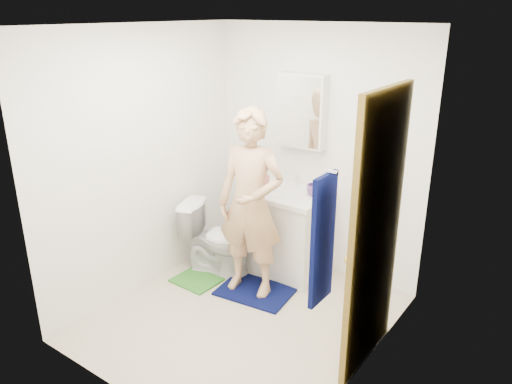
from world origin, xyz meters
TOP-DOWN VIEW (x-y plane):
  - floor at (0.00, 0.00)m, footprint 2.20×2.40m
  - ceiling at (0.00, 0.00)m, footprint 2.20×2.40m
  - wall_back at (0.00, 1.21)m, footprint 2.20×0.02m
  - wall_front at (0.00, -1.21)m, footprint 2.20×0.02m
  - wall_left at (-1.11, 0.00)m, footprint 0.02×2.40m
  - wall_right at (1.11, 0.00)m, footprint 0.02×2.40m
  - vanity_cabinet at (-0.15, 0.91)m, footprint 0.75×0.55m
  - countertop at (-0.15, 0.91)m, footprint 0.79×0.59m
  - sink_basin at (-0.15, 0.91)m, footprint 0.40×0.40m
  - faucet at (-0.15, 1.09)m, footprint 0.03×0.03m
  - medicine_cabinet at (-0.15, 1.14)m, footprint 0.50×0.12m
  - mirror_panel at (-0.15, 1.08)m, footprint 0.46×0.01m
  - door at (1.07, 0.15)m, footprint 0.05×0.80m
  - door_knob at (1.03, -0.17)m, footprint 0.07×0.07m
  - towel at (1.03, -0.57)m, footprint 0.03×0.24m
  - towel_hook at (1.07, -0.57)m, footprint 0.06×0.02m
  - toilet at (-0.68, 0.50)m, footprint 0.81×0.63m
  - bath_mat at (-0.15, 0.39)m, footprint 0.72×0.56m
  - green_rug at (-0.73, 0.22)m, footprint 0.44×0.37m
  - soap_dispenser at (-0.40, 0.87)m, footprint 0.11×0.12m
  - toothbrush_cup at (0.11, 0.98)m, footprint 0.14×0.14m
  - man at (-0.20, 0.39)m, footprint 0.69×0.51m

SIDE VIEW (x-z plane):
  - floor at x=0.00m, z-range -0.02..0.00m
  - green_rug at x=-0.73m, z-range 0.00..0.02m
  - bath_mat at x=-0.15m, z-range 0.00..0.02m
  - toilet at x=-0.68m, z-range 0.00..0.73m
  - vanity_cabinet at x=-0.15m, z-range 0.00..0.80m
  - countertop at x=-0.15m, z-range 0.80..0.85m
  - sink_basin at x=-0.15m, z-range 0.83..0.86m
  - man at x=-0.20m, z-range 0.02..1.74m
  - toothbrush_cup at x=0.11m, z-range 0.85..0.96m
  - faucet at x=-0.15m, z-range 0.85..0.97m
  - soap_dispenser at x=-0.40m, z-range 0.85..1.05m
  - door_knob at x=1.03m, z-range 0.91..0.98m
  - door at x=1.07m, z-range 0.00..2.05m
  - wall_back at x=0.00m, z-range 0.00..2.40m
  - wall_front at x=0.00m, z-range 0.00..2.40m
  - wall_left at x=-1.11m, z-range 0.00..2.40m
  - wall_right at x=1.11m, z-range 0.00..2.40m
  - towel at x=1.03m, z-range 0.85..1.65m
  - medicine_cabinet at x=-0.15m, z-range 1.25..1.95m
  - mirror_panel at x=-0.15m, z-range 1.27..1.93m
  - towel_hook at x=1.07m, z-range 1.66..1.68m
  - ceiling at x=0.00m, z-range 2.40..2.42m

